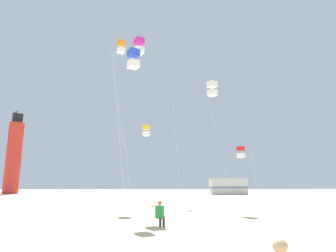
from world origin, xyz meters
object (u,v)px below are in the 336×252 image
kite_flyer_standing (160,213)px  kite_box_orange (121,47)px  kite_box_white (212,89)px  rv_van_silver (228,187)px  kite_box_blue (133,59)px  lighthouse_distant (14,153)px  kite_box_gold (146,131)px  kite_box_scarlet (241,152)px  kite_box_magenta (139,46)px  kite_diamond_cyan (172,102)px

kite_flyer_standing → kite_box_orange: bearing=-54.3°
kite_box_white → rv_van_silver: bearing=74.0°
kite_box_blue → lighthouse_distant: (-26.45, 42.43, -1.39)m
kite_box_orange → lighthouse_distant: bearing=125.6°
kite_box_gold → kite_box_blue: size_ratio=0.80×
kite_box_orange → kite_box_scarlet: kite_box_orange is taller
kite_box_gold → kite_box_magenta: 11.54m
kite_diamond_cyan → kite_box_orange: size_ratio=0.69×
lighthouse_distant → kite_box_gold: bearing=-47.2°
kite_box_gold → kite_box_scarlet: 10.06m
kite_box_magenta → kite_box_scarlet: bearing=46.1°
kite_box_gold → kite_box_orange: 8.85m
rv_van_silver → kite_box_gold: bearing=-123.5°
kite_diamond_cyan → kite_box_magenta: kite_box_magenta is taller
kite_flyer_standing → kite_box_white: (4.21, 8.21, 8.53)m
kite_box_gold → kite_box_scarlet: bearing=-1.8°
kite_box_magenta → rv_van_silver: kite_box_magenta is taller
kite_box_blue → rv_van_silver: 38.88m
lighthouse_distant → kite_box_orange: bearing=-54.4°
kite_box_white → kite_box_blue: bearing=-139.1°
kite_box_scarlet → rv_van_silver: (4.21, 22.19, -3.71)m
kite_box_blue → lighthouse_distant: size_ratio=0.58×
kite_box_magenta → rv_van_silver: (14.31, 32.68, -9.95)m
kite_flyer_standing → kite_box_blue: 9.32m
kite_box_gold → lighthouse_distant: 39.62m
kite_flyer_standing → kite_box_blue: size_ratio=0.12×
lighthouse_distant → rv_van_silver: 42.05m
kite_box_gold → kite_box_blue: 13.50m
kite_box_gold → kite_box_orange: size_ratio=0.54×
kite_flyer_standing → kite_diamond_cyan: 15.68m
kite_diamond_cyan → kite_box_gold: kite_diamond_cyan is taller
kite_diamond_cyan → kite_box_blue: (-2.91, -9.72, -0.18)m
kite_box_scarlet → rv_van_silver: 22.88m
lighthouse_distant → rv_van_silver: (40.92, -7.20, -6.45)m
kite_box_orange → kite_box_white: (7.53, -2.85, -4.76)m
kite_box_blue → rv_van_silver: bearing=67.7°
lighthouse_distant → rv_van_silver: size_ratio=2.59×
kite_flyer_standing → kite_box_orange: (-3.33, 11.06, 13.29)m
kite_box_blue → kite_flyer_standing: bearing=-63.6°
kite_box_blue → kite_box_white: size_ratio=1.01×
kite_diamond_cyan → rv_van_silver: 29.13m
kite_flyer_standing → kite_box_gold: kite_box_gold is taller
kite_box_magenta → kite_box_blue: size_ratio=1.22×
kite_box_orange → rv_van_silver: 34.17m
kite_box_orange → kite_box_blue: 9.32m
kite_box_gold → rv_van_silver: bearing=57.3°
kite_box_magenta → kite_box_gold: bearing=88.5°
kite_box_magenta → kite_box_white: (5.62, 2.47, -2.19)m
kite_box_scarlet → rv_van_silver: bearing=79.3°
kite_diamond_cyan → lighthouse_distant: lighthouse_distant is taller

